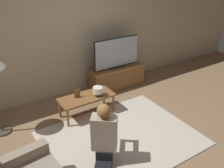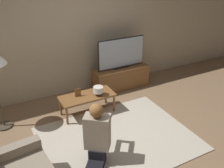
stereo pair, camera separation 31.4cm
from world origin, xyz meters
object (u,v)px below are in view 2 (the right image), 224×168
at_px(tv, 121,53).
at_px(person_kneeling, 97,135).
at_px(table_lamp, 98,90).
at_px(coffee_table, 87,97).

bearing_deg(tv, person_kneeling, -127.45).
relative_size(person_kneeling, table_lamp, 5.23).
distance_m(tv, coffee_table, 1.32).
height_order(tv, table_lamp, tv).
bearing_deg(person_kneeling, tv, -89.95).
distance_m(coffee_table, table_lamp, 0.25).
xyz_separation_m(coffee_table, table_lamp, (0.18, -0.09, 0.14)).
height_order(coffee_table, table_lamp, table_lamp).
relative_size(coffee_table, table_lamp, 5.53).
bearing_deg(tv, table_lamp, -140.66).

